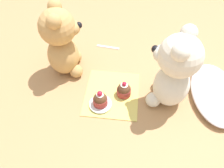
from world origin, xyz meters
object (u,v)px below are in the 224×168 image
object	(u,v)px
teaspoon	(108,47)
saucer_plate	(100,104)
teddy_bear_cream	(174,71)
cupcake_near_tan_bear	(100,100)
cupcake_near_cream_bear	(124,89)
teddy_bear_tan	(62,42)

from	to	relation	value
teaspoon	saucer_plate	bearing A→B (deg)	-80.72
teddy_bear_cream	saucer_plate	xyz separation A→B (m)	(0.06, -0.24, -0.14)
cupcake_near_tan_bear	cupcake_near_cream_bear	bearing A→B (deg)	127.52
saucer_plate	teddy_bear_tan	bearing A→B (deg)	-135.38
teddy_bear_tan	teaspoon	distance (m)	0.26
teddy_bear_cream	teddy_bear_tan	world-z (taller)	teddy_bear_cream
teddy_bear_tan	cupcake_near_tan_bear	bearing A→B (deg)	-150.03
cupcake_near_cream_bear	teddy_bear_cream	bearing A→B (deg)	88.63
teddy_bear_tan	saucer_plate	size ratio (longest dim) A/B	3.46
saucer_plate	cupcake_near_cream_bear	bearing A→B (deg)	127.52
teddy_bear_tan	teaspoon	world-z (taller)	teddy_bear_tan
cupcake_near_cream_bear	teaspoon	xyz separation A→B (m)	(-0.27, -0.09, -0.03)
teddy_bear_tan	teaspoon	xyz separation A→B (m)	(-0.16, 0.15, -0.14)
saucer_plate	cupcake_near_tan_bear	xyz separation A→B (m)	(-0.00, 0.00, 0.03)
cupcake_near_cream_bear	teaspoon	distance (m)	0.28
teddy_bear_tan	cupcake_near_cream_bear	size ratio (longest dim) A/B	4.32
cupcake_near_tan_bear	teaspoon	xyz separation A→B (m)	(-0.33, -0.01, -0.03)
teddy_bear_cream	cupcake_near_cream_bear	size ratio (longest dim) A/B	4.45
saucer_plate	cupcake_near_tan_bear	size ratio (longest dim) A/B	1.22
teddy_bear_tan	saucer_plate	distance (m)	0.27
cupcake_near_tan_bear	teaspoon	bearing A→B (deg)	-177.38
teddy_bear_cream	saucer_plate	size ratio (longest dim) A/B	3.56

